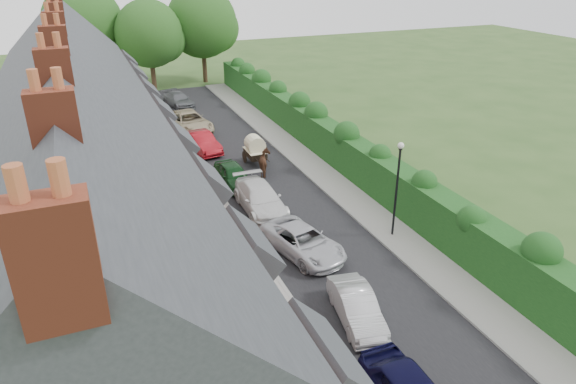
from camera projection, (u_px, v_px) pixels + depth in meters
name	position (u px, v px, depth m)	size (l,w,h in m)	color
ground	(376.00, 294.00, 22.21)	(140.00, 140.00, 0.00)	#2D4C1E
road	(274.00, 195.00, 31.25)	(6.00, 58.00, 0.02)	black
pavement_hedge_side	(334.00, 184.00, 32.64)	(2.20, 58.00, 0.12)	gray
pavement_house_side	(213.00, 205.00, 29.90)	(1.70, 58.00, 0.12)	gray
kerb_hedge_side	(319.00, 186.00, 32.28)	(0.18, 58.00, 0.13)	gray
kerb_house_side	(226.00, 202.00, 30.18)	(0.18, 58.00, 0.13)	gray
hedge	(360.00, 157.00, 32.61)	(2.10, 58.00, 2.85)	#123B15
terrace_row	(82.00, 155.00, 24.93)	(9.05, 40.50, 11.50)	brown
garden_wall_row	(199.00, 209.00, 28.55)	(0.35, 40.35, 1.10)	maroon
lamppost	(398.00, 178.00, 25.34)	(0.32, 0.32, 5.16)	black
tree_far_left	(152.00, 35.00, 52.44)	(7.14, 6.80, 9.29)	#332316
tree_far_right	(205.00, 24.00, 55.94)	(7.98, 7.60, 10.31)	#332316
tree_far_back	(88.00, 25.00, 52.52)	(8.40, 8.00, 10.82)	#332316
car_silver_a	(356.00, 307.00, 20.35)	(1.38, 3.95, 1.30)	#B1B2B6
car_silver_b	(303.00, 242.00, 24.89)	(2.25, 4.89, 1.36)	silver
car_white	(260.00, 199.00, 29.07)	(2.11, 5.19, 1.51)	silver
car_green	(233.00, 175.00, 32.26)	(1.65, 4.11, 1.40)	#113917
car_red	(202.00, 142.00, 37.76)	(1.54, 4.42, 1.46)	maroon
car_beige	(189.00, 122.00, 42.05)	(2.67, 5.79, 1.61)	tan
car_grey	(178.00, 100.00, 48.93)	(1.83, 4.49, 1.30)	#54575C
horse	(265.00, 163.00, 33.75)	(0.87, 1.91, 1.61)	#4B2C1B
horse_cart	(255.00, 148.00, 35.32)	(1.30, 2.87, 2.07)	black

